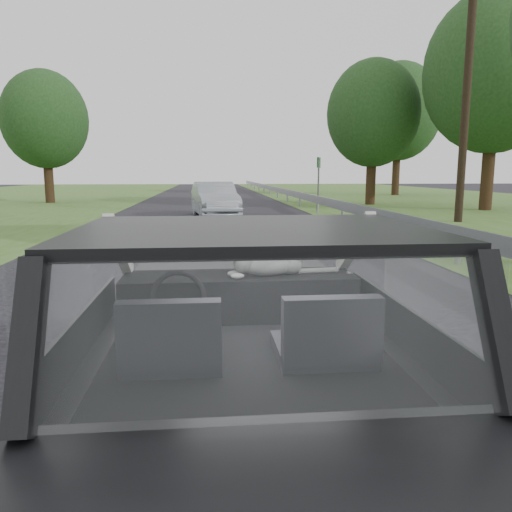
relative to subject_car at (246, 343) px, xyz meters
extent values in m
plane|color=#3C3A43|center=(0.00, 0.00, -0.72)|extent=(140.00, 140.00, 0.00)
cube|color=black|center=(0.00, 0.00, 0.00)|extent=(1.80, 4.00, 1.45)
cube|color=black|center=(0.00, 0.62, 0.12)|extent=(1.58, 0.45, 0.30)
cube|color=black|center=(-0.40, -0.29, 0.16)|extent=(0.50, 0.72, 0.42)
cube|color=black|center=(0.40, -0.29, 0.16)|extent=(0.50, 0.72, 0.42)
torus|color=black|center=(-0.40, 0.33, 0.20)|extent=(0.36, 0.36, 0.04)
ellipsoid|color=gray|center=(0.20, 0.57, 0.36)|extent=(0.63, 0.31, 0.27)
cube|color=#95989D|center=(4.30, 10.00, -0.15)|extent=(0.05, 90.00, 0.32)
imported|color=#979EA8|center=(0.07, 16.32, -0.06)|extent=(2.09, 4.23, 1.34)
cube|color=#12521C|center=(6.46, 27.03, 0.56)|extent=(0.49, 0.99, 2.57)
cylinder|color=#2D2117|center=(8.39, 13.65, 3.39)|extent=(0.32, 0.32, 8.23)
camera|label=1|loc=(-0.21, -2.74, 0.97)|focal=35.00mm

